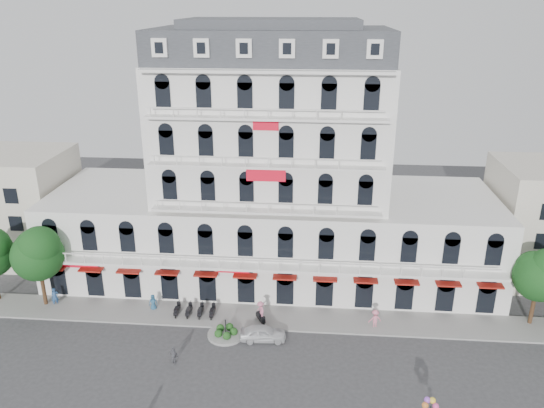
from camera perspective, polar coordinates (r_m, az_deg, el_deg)
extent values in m
plane|color=#38383A|center=(42.60, -2.17, -18.75)|extent=(120.00, 120.00, 0.00)
cube|color=gray|center=(49.77, -0.92, -12.08)|extent=(53.00, 4.00, 0.16)
cube|color=silver|center=(55.54, -0.03, -3.19)|extent=(45.00, 14.00, 9.00)
cube|color=silver|center=(52.03, -0.03, 7.94)|extent=(22.00, 12.00, 13.00)
cube|color=#2D3035|center=(50.84, -0.04, 16.76)|extent=(21.56, 11.76, 3.00)
cube|color=#2D3035|center=(50.73, -0.04, 18.90)|extent=(15.84, 8.64, 0.80)
cube|color=maroon|center=(49.29, -0.77, -7.80)|extent=(40.50, 1.00, 0.15)
cube|color=red|center=(46.81, -0.66, 3.28)|extent=(3.50, 0.10, 1.40)
cube|color=beige|center=(66.18, -26.72, -0.07)|extent=(14.00, 10.00, 12.00)
cylinder|color=gray|center=(47.63, -4.98, -13.80)|extent=(3.20, 3.20, 0.24)
cylinder|color=black|center=(47.19, -5.01, -13.02)|extent=(0.08, 0.08, 1.40)
sphere|color=#204617|center=(47.34, -4.14, -13.52)|extent=(0.70, 0.70, 0.70)
sphere|color=#204617|center=(47.95, -4.60, -13.04)|extent=(0.70, 0.70, 0.70)
sphere|color=#204617|center=(47.88, -5.59, -13.14)|extent=(0.70, 0.70, 0.70)
sphere|color=#204617|center=(47.21, -5.78, -13.69)|extent=(0.70, 0.70, 0.70)
sphere|color=#204617|center=(46.87, -4.89, -13.94)|extent=(0.70, 0.70, 0.70)
cylinder|color=#382314|center=(55.17, -23.38, -8.28)|extent=(0.36, 0.36, 3.74)
sphere|color=#123916|center=(53.70, -23.90, -5.10)|extent=(4.76, 4.76, 4.76)
sphere|color=#123916|center=(52.78, -23.74, -4.19)|extent=(3.74, 3.74, 3.74)
sphere|color=#123916|center=(53.85, -24.23, -4.28)|extent=(3.40, 3.40, 3.40)
cylinder|color=#382314|center=(53.36, 26.22, -9.98)|extent=(0.36, 0.36, 3.43)
sphere|color=#123916|center=(51.94, 26.77, -7.00)|extent=(4.37, 4.37, 4.37)
sphere|color=#123916|center=(51.77, 26.36, -6.24)|extent=(3.12, 3.12, 3.12)
imported|color=silver|center=(46.64, -1.00, -13.72)|extent=(4.09, 1.90, 1.36)
cube|color=black|center=(48.82, -1.24, -12.15)|extent=(1.02, 1.49, 0.35)
torus|color=black|center=(48.55, -0.98, -12.74)|extent=(0.39, 0.59, 0.60)
torus|color=black|center=(49.40, -1.48, -12.09)|extent=(0.39, 0.59, 0.60)
imported|color=#D4708F|center=(48.40, -1.24, -11.37)|extent=(1.12, 1.32, 1.77)
imported|color=#275375|center=(51.75, -12.67, -10.30)|extent=(0.88, 0.67, 1.61)
imported|color=slate|center=(44.75, -10.53, -15.70)|extent=(0.96, 0.72, 1.51)
imported|color=#DA738C|center=(48.88, 11.02, -12.05)|extent=(1.30, 0.95, 1.80)
imported|color=#2B4E81|center=(55.17, -22.31, -9.25)|extent=(0.80, 0.75, 1.84)
sphere|color=#E54C99|center=(39.29, 17.20, -20.07)|extent=(0.44, 0.44, 0.44)
sphere|color=yellow|center=(39.35, 16.88, -19.56)|extent=(0.44, 0.44, 0.44)
sphere|color=#994CD8|center=(39.26, 16.35, -19.57)|extent=(0.44, 0.44, 0.44)
sphere|color=orange|center=(39.12, 16.15, -20.08)|extent=(0.44, 0.44, 0.44)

